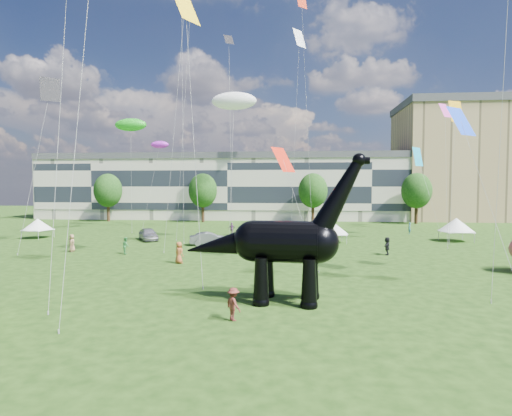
{
  "coord_description": "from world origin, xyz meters",
  "views": [
    {
      "loc": [
        4.75,
        -23.98,
        6.68
      ],
      "look_at": [
        1.85,
        8.0,
        5.0
      ],
      "focal_mm": 30.0,
      "sensor_mm": 36.0,
      "label": 1
    }
  ],
  "objects": [
    {
      "name": "tree_mid_left",
      "position": [
        -12.0,
        53.0,
        6.29
      ],
      "size": [
        5.2,
        5.2,
        9.44
      ],
      "color": "#382314",
      "rests_on": "ground"
    },
    {
      "name": "gazebo_left",
      "position": [
        -27.86,
        27.5,
        1.75
      ],
      "size": [
        4.22,
        4.22,
        2.49
      ],
      "rotation": [
        0.0,
        0.0,
        -0.2
      ],
      "color": "white",
      "rests_on": "ground"
    },
    {
      "name": "gazebo_far",
      "position": [
        24.11,
        29.13,
        1.97
      ],
      "size": [
        4.35,
        4.35,
        2.81
      ],
      "rotation": [
        0.0,
        0.0,
        0.08
      ],
      "color": "white",
      "rests_on": "ground"
    },
    {
      "name": "tree_far_left",
      "position": [
        -30.0,
        53.0,
        6.29
      ],
      "size": [
        5.2,
        5.2,
        9.44
      ],
      "color": "#382314",
      "rests_on": "ground"
    },
    {
      "name": "kites",
      "position": [
        -8.2,
        30.04,
        17.82
      ],
      "size": [
        49.17,
        51.79,
        29.3
      ],
      "color": "red",
      "rests_on": "ground"
    },
    {
      "name": "car_dark",
      "position": [
        0.7,
        26.53,
        0.84
      ],
      "size": [
        3.53,
        6.13,
        1.67
      ],
      "primitive_type": "imported",
      "rotation": [
        0.0,
        0.0,
        -0.22
      ],
      "color": "#595960",
      "rests_on": "ground"
    },
    {
      "name": "gazebo_near",
      "position": [
        9.3,
        26.49,
        1.68
      ],
      "size": [
        3.81,
        3.81,
        2.4
      ],
      "rotation": [
        0.0,
        0.0,
        0.11
      ],
      "color": "white",
      "rests_on": "ground"
    },
    {
      "name": "car_white",
      "position": [
        0.33,
        22.63,
        0.79
      ],
      "size": [
        6.2,
        4.28,
        1.57
      ],
      "primitive_type": "imported",
      "rotation": [
        0.0,
        0.0,
        1.89
      ],
      "color": "silver",
      "rests_on": "ground"
    },
    {
      "name": "terrace_row",
      "position": [
        -8.0,
        62.0,
        6.0
      ],
      "size": [
        78.0,
        11.0,
        12.0
      ],
      "primitive_type": "cube",
      "color": "beige",
      "rests_on": "ground"
    },
    {
      "name": "car_grey",
      "position": [
        -4.8,
        23.11,
        0.73
      ],
      "size": [
        4.64,
        2.52,
        1.45
      ],
      "primitive_type": "imported",
      "rotation": [
        0.0,
        0.0,
        1.81
      ],
      "color": "slate",
      "rests_on": "ground"
    },
    {
      "name": "tree_mid_right",
      "position": [
        8.0,
        53.0,
        6.29
      ],
      "size": [
        5.2,
        5.2,
        9.44
      ],
      "color": "#382314",
      "rests_on": "ground"
    },
    {
      "name": "ground",
      "position": [
        0.0,
        0.0,
        0.0
      ],
      "size": [
        220.0,
        220.0,
        0.0
      ],
      "primitive_type": "plane",
      "color": "#16330C",
      "rests_on": "ground"
    },
    {
      "name": "car_silver",
      "position": [
        -13.04,
        26.5,
        0.77
      ],
      "size": [
        3.84,
        4.82,
        1.54
      ],
      "primitive_type": "imported",
      "rotation": [
        0.0,
        0.0,
        0.53
      ],
      "color": "#A8A8AC",
      "rests_on": "ground"
    },
    {
      "name": "visitors",
      "position": [
        -2.73,
        16.83,
        0.87
      ],
      "size": [
        53.02,
        40.64,
        1.87
      ],
      "color": "#5E2C64",
      "rests_on": "ground"
    },
    {
      "name": "apartment_block",
      "position": [
        40.0,
        65.0,
        11.0
      ],
      "size": [
        28.0,
        18.0,
        22.0
      ],
      "primitive_type": "cube",
      "color": "tan",
      "rests_on": "ground"
    },
    {
      "name": "dinosaur_sculpture",
      "position": [
        3.86,
        0.44,
        3.32
      ],
      "size": [
        10.8,
        3.23,
        8.8
      ],
      "rotation": [
        0.0,
        0.0,
        -0.1
      ],
      "color": "black",
      "rests_on": "ground"
    },
    {
      "name": "tree_far_right",
      "position": [
        26.0,
        53.0,
        6.29
      ],
      "size": [
        5.2,
        5.2,
        9.44
      ],
      "color": "#382314",
      "rests_on": "ground"
    }
  ]
}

